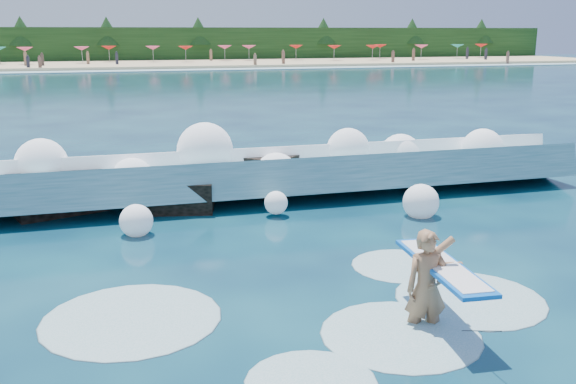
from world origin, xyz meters
name	(u,v)px	position (x,y,z in m)	size (l,w,h in m)	color
ground	(237,292)	(0.00, 0.00, 0.00)	(200.00, 200.00, 0.00)	#072039
beach	(116,65)	(0.00, 78.00, 0.20)	(140.00, 20.00, 0.40)	tan
wet_band	(118,71)	(0.00, 67.00, 0.04)	(140.00, 5.00, 0.08)	silver
treeline	(113,45)	(0.00, 88.00, 2.50)	(140.00, 4.00, 5.00)	black
breaking_wave	(243,176)	(1.53, 6.46, 0.57)	(18.92, 2.91, 1.63)	teal
rock_cluster	(163,188)	(-0.64, 6.40, 0.40)	(8.13, 3.12, 1.26)	black
surfer_with_board	(430,283)	(2.57, -2.04, 0.67)	(1.03, 2.97, 1.82)	#A3714C
wave_spray	(237,164)	(1.33, 6.29, 0.95)	(15.31, 4.62, 2.11)	white
surf_foam	(333,315)	(1.29, -1.30, 0.00)	(9.53, 5.36, 0.14)	silver
beach_umbrellas	(115,48)	(0.15, 79.86, 2.25)	(113.52, 6.62, 0.50)	red
beachgoers	(130,59)	(1.64, 73.58, 1.04)	(105.11, 13.94, 1.89)	#3F332D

